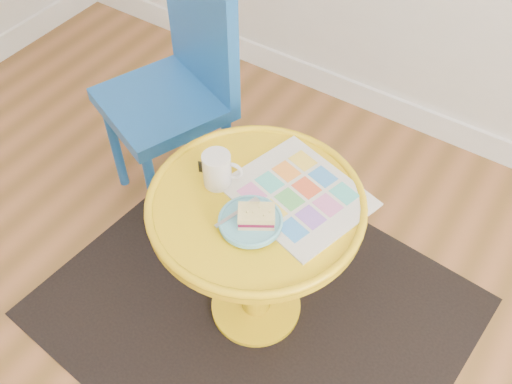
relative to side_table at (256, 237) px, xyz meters
The scene contains 9 objects.
room_walls 0.94m from the side_table, 169.79° to the left, with size 4.00×4.00×4.00m.
rug 0.40m from the side_table, 90.00° to the right, with size 1.30×1.10×0.01m, color black.
side_table is the anchor object (origin of this frame).
chair 0.65m from the side_table, 148.12° to the left, with size 0.50×0.50×0.88m.
newspaper 0.20m from the side_table, 45.41° to the left, with size 0.35×0.30×0.01m, color silver.
mug 0.25m from the side_table, behind, with size 0.11×0.08×0.10m.
plate 0.19m from the side_table, 66.31° to the right, with size 0.17×0.17×0.02m.
cake_slice 0.22m from the side_table, 55.71° to the right, with size 0.11×0.10×0.04m.
fork 0.20m from the side_table, 94.92° to the right, with size 0.05×0.14×0.00m.
Camera 1 is at (0.41, 0.02, 1.73)m, focal length 40.00 mm.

